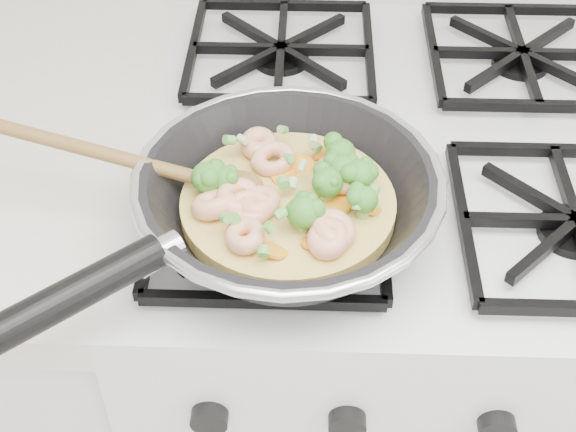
{
  "coord_description": "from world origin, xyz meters",
  "views": [
    {
      "loc": [
        -0.11,
        0.98,
        1.46
      ],
      "look_at": [
        -0.13,
        1.54,
        0.93
      ],
      "focal_mm": 50.07,
      "sensor_mm": 36.0,
      "label": 1
    }
  ],
  "objects": [
    {
      "name": "stove",
      "position": [
        0.0,
        1.7,
        0.46
      ],
      "size": [
        0.6,
        0.6,
        0.92
      ],
      "color": "white",
      "rests_on": "ground"
    },
    {
      "name": "skillet",
      "position": [
        -0.14,
        1.53,
        0.96
      ],
      "size": [
        0.48,
        0.37,
        0.1
      ],
      "rotation": [
        0.0,
        0.0,
        0.09
      ],
      "color": "black",
      "rests_on": "stove"
    }
  ]
}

